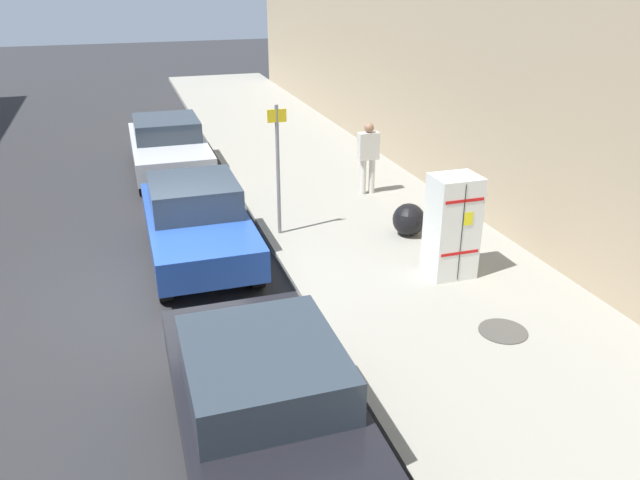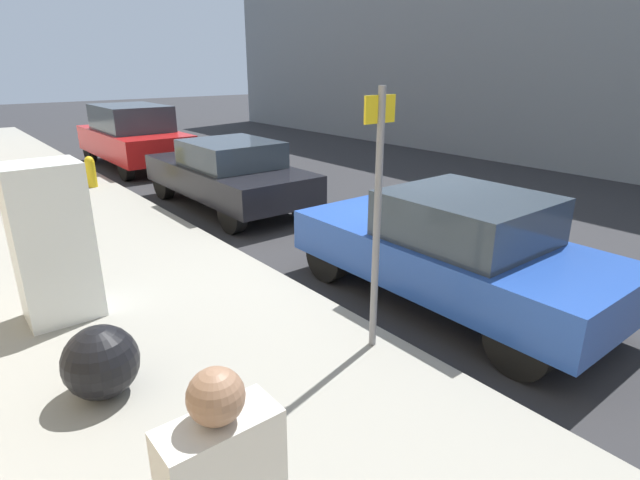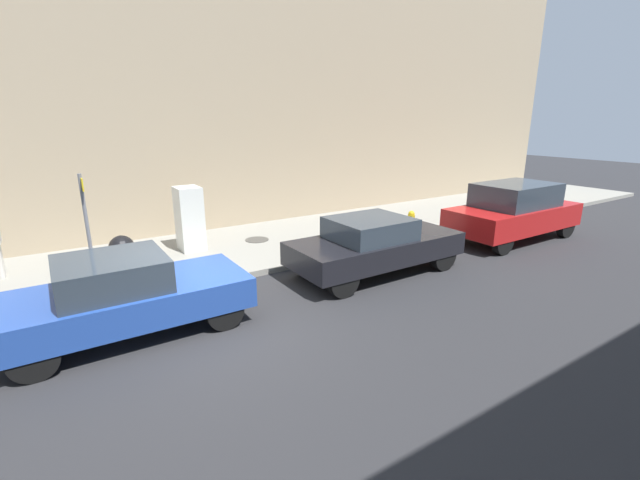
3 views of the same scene
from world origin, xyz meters
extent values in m
plane|color=#28282B|center=(0.00, 0.00, 0.00)|extent=(80.00, 80.00, 0.00)
cube|color=gray|center=(-4.12, 0.00, 0.08)|extent=(4.47, 44.00, 0.15)
cube|color=silver|center=(-4.49, 1.11, 1.03)|extent=(0.76, 0.64, 1.75)
cube|color=black|center=(-4.49, 1.44, 1.03)|extent=(0.01, 0.01, 1.67)
cube|color=yellow|center=(-4.59, 1.44, 1.28)|extent=(0.16, 0.01, 0.22)
cube|color=red|center=(-4.49, 1.44, 1.59)|extent=(0.69, 0.01, 0.05)
cube|color=red|center=(-4.49, 1.44, 0.68)|extent=(0.69, 0.01, 0.05)
cylinder|color=#47443F|center=(-4.35, 3.03, 0.16)|extent=(0.70, 0.70, 0.02)
cylinder|color=slate|center=(-2.19, -1.52, 1.42)|extent=(0.07, 0.07, 2.54)
cube|color=yellow|center=(-2.19, -1.50, 2.49)|extent=(0.36, 0.02, 0.24)
sphere|color=black|center=(-4.58, -0.66, 0.47)|extent=(0.64, 0.64, 0.64)
cylinder|color=beige|center=(-4.84, -3.22, 0.56)|extent=(0.14, 0.14, 0.82)
cylinder|color=beige|center=(-4.62, -3.22, 0.56)|extent=(0.14, 0.14, 0.82)
cube|color=beige|center=(-4.73, -3.22, 1.28)|extent=(0.48, 0.22, 0.62)
sphere|color=#8C664C|center=(-4.73, -3.22, 1.70)|extent=(0.22, 0.22, 0.22)
cube|color=silver|center=(-0.56, -6.79, 0.62)|extent=(1.85, 4.46, 0.55)
cube|color=#2D3842|center=(-0.56, -7.02, 1.15)|extent=(1.63, 1.87, 0.50)
cylinder|color=black|center=(-1.35, -5.16, 0.35)|extent=(0.22, 0.69, 0.69)
cylinder|color=black|center=(0.24, -5.16, 0.35)|extent=(0.22, 0.69, 0.69)
cylinder|color=black|center=(-1.35, -8.43, 0.35)|extent=(0.22, 0.69, 0.69)
cylinder|color=black|center=(0.24, -8.43, 0.35)|extent=(0.22, 0.69, 0.69)
cube|color=#23479E|center=(-0.56, -1.17, 0.62)|extent=(1.76, 4.09, 0.55)
cube|color=#2D3842|center=(-0.56, -1.38, 1.17)|extent=(1.55, 1.72, 0.55)
cylinder|color=black|center=(-1.31, 0.28, 0.34)|extent=(0.22, 0.69, 0.69)
cylinder|color=black|center=(0.19, 0.28, 0.34)|extent=(0.22, 0.69, 0.69)
cylinder|color=black|center=(-1.31, -2.62, 0.34)|extent=(0.22, 0.69, 0.69)
cylinder|color=black|center=(0.19, -2.62, 0.34)|extent=(0.22, 0.69, 0.69)
cube|color=black|center=(-0.56, 4.47, 0.64)|extent=(1.80, 4.33, 0.55)
cube|color=#2D3842|center=(-0.56, 4.25, 1.17)|extent=(1.59, 1.82, 0.50)
cylinder|color=black|center=(-1.33, 2.92, 0.37)|extent=(0.22, 0.73, 0.73)
cylinder|color=black|center=(0.21, 2.92, 0.37)|extent=(0.22, 0.73, 0.73)
camera|label=1|loc=(0.53, 9.58, 4.96)|focal=35.00mm
camera|label=2|loc=(-5.39, -4.68, 2.86)|focal=28.00mm
camera|label=3|loc=(7.05, -2.12, 3.71)|focal=24.00mm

